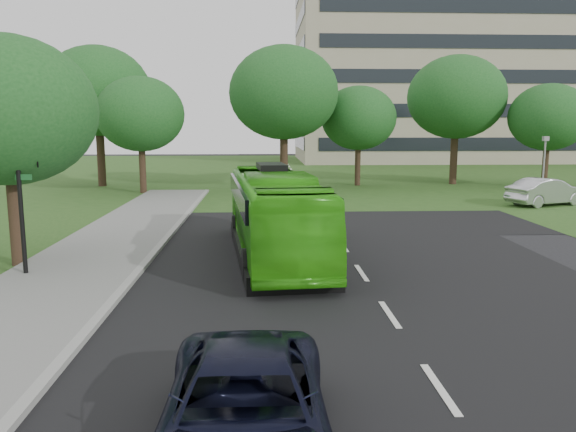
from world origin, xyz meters
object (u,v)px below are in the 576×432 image
at_px(traffic_light, 24,186).
at_px(tree_park_d, 457,97).
at_px(tree_park_c, 359,118).
at_px(bus, 275,214).
at_px(office_building, 447,68).
at_px(tree_side_near, 7,111).
at_px(camera_pole, 544,159).
at_px(tree_park_e, 549,117).
at_px(tree_park_f, 98,91).
at_px(suv, 245,413).
at_px(tree_park_b, 284,93).
at_px(sedan, 546,192).
at_px(tree_park_a, 140,114).

bearing_deg(traffic_light, tree_park_d, 41.52).
xyz_separation_m(tree_park_c, bus, (-7.07, -24.10, -3.74)).
relative_size(office_building, tree_park_c, 5.17).
xyz_separation_m(tree_park_d, tree_side_near, (-23.66, -25.82, -1.77)).
xyz_separation_m(office_building, camera_pole, (-7.38, -42.64, -9.90)).
relative_size(tree_park_c, traffic_light, 1.59).
relative_size(tree_park_e, tree_park_f, 0.73).
distance_m(office_building, suv, 75.34).
bearing_deg(suv, tree_park_d, 67.36).
xyz_separation_m(traffic_light, camera_pole, (24.93, 17.32, -0.27)).
xyz_separation_m(tree_park_b, tree_park_c, (5.92, 2.47, -1.77)).
bearing_deg(sedan, tree_park_c, 17.45).
height_order(tree_side_near, bus, tree_side_near).
bearing_deg(sedan, tree_side_near, 97.25).
xyz_separation_m(sedan, camera_pole, (0.92, 2.32, 1.78)).
xyz_separation_m(tree_park_b, tree_side_near, (-9.84, -22.68, -1.90)).
xyz_separation_m(office_building, suv, (-25.36, -69.96, -11.78)).
xyz_separation_m(tree_park_c, traffic_light, (-14.73, -26.73, -2.40)).
xyz_separation_m(tree_park_d, bus, (-14.97, -24.77, -5.38)).
relative_size(tree_park_f, suv, 2.07).
bearing_deg(camera_pole, traffic_light, -142.10).
distance_m(tree_park_c, tree_side_near, 29.68).
bearing_deg(tree_park_f, tree_park_d, 0.67).
bearing_deg(office_building, tree_park_a, -131.73).
bearing_deg(tree_park_b, office_building, 56.65).
relative_size(tree_park_a, tree_park_d, 0.79).
bearing_deg(camera_pole, tree_park_c, 140.43).
xyz_separation_m(tree_park_a, sedan, (25.18, -7.42, -4.65)).
relative_size(office_building, bus, 3.67).
distance_m(tree_side_near, suv, 14.74).
distance_m(tree_park_d, traffic_light, 35.76).
bearing_deg(tree_park_b, tree_park_f, 168.74).
distance_m(tree_park_c, sedan, 15.61).
bearing_deg(tree_park_d, tree_park_c, -175.15).
bearing_deg(tree_park_f, traffic_light, -78.91).
bearing_deg(traffic_light, sedan, 23.05).
distance_m(tree_park_e, suv, 40.96).
height_order(tree_park_f, tree_side_near, tree_park_f).
xyz_separation_m(office_building, tree_park_f, (-37.61, -32.88, -5.22)).
bearing_deg(tree_park_d, camera_pole, -77.12).
relative_size(tree_park_e, camera_pole, 1.94).
height_order(tree_park_d, tree_park_e, tree_park_d).
height_order(office_building, tree_side_near, office_building).
relative_size(tree_park_f, bus, 0.98).
bearing_deg(traffic_light, camera_pole, 25.85).
bearing_deg(tree_park_c, bus, -106.36).
relative_size(tree_park_a, tree_park_b, 0.77).
height_order(tree_park_c, sedan, tree_park_c).
relative_size(tree_side_near, suv, 1.46).
xyz_separation_m(tree_park_b, sedan, (15.20, -9.26, -6.22)).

